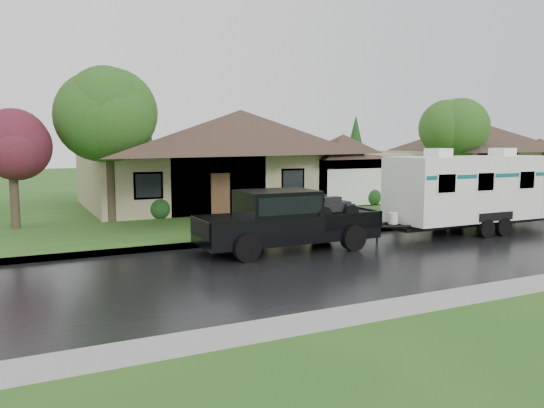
# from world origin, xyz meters

# --- Properties ---
(ground) EXTENTS (140.00, 140.00, 0.00)m
(ground) POSITION_xyz_m (0.00, 0.00, 0.00)
(ground) COLOR #26571B
(ground) RESTS_ON ground
(road) EXTENTS (140.00, 8.00, 0.01)m
(road) POSITION_xyz_m (0.00, -2.00, 0.01)
(road) COLOR black
(road) RESTS_ON ground
(curb) EXTENTS (140.00, 0.50, 0.15)m
(curb) POSITION_xyz_m (0.00, 2.25, 0.07)
(curb) COLOR gray
(curb) RESTS_ON ground
(lawn) EXTENTS (140.00, 26.00, 0.15)m
(lawn) POSITION_xyz_m (0.00, 15.00, 0.07)
(lawn) COLOR #26571B
(lawn) RESTS_ON ground
(house_main) EXTENTS (19.44, 10.80, 6.90)m
(house_main) POSITION_xyz_m (2.29, 13.84, 3.59)
(house_main) COLOR gray
(house_main) RESTS_ON lawn
(house_neighbor) EXTENTS (15.12, 9.72, 6.45)m
(house_neighbor) POSITION_xyz_m (22.27, 14.34, 3.32)
(house_neighbor) COLOR tan
(house_neighbor) RESTS_ON lawn
(tree_left_green) EXTENTS (4.24, 4.24, 7.02)m
(tree_left_green) POSITION_xyz_m (-6.55, 9.13, 5.02)
(tree_left_green) COLOR #382B1E
(tree_left_green) RESTS_ON lawn
(tree_red) EXTENTS (2.99, 2.99, 4.95)m
(tree_red) POSITION_xyz_m (-10.54, 8.79, 3.58)
(tree_red) COLOR #382B1E
(tree_red) RESTS_ON lawn
(tree_right_green) EXTENTS (3.91, 3.91, 6.47)m
(tree_right_green) POSITION_xyz_m (15.07, 9.85, 4.64)
(tree_right_green) COLOR #382B1E
(tree_right_green) RESTS_ON lawn
(shrub_row) EXTENTS (13.60, 1.00, 1.00)m
(shrub_row) POSITION_xyz_m (2.00, 9.30, 0.65)
(shrub_row) COLOR #143814
(shrub_row) RESTS_ON lawn
(pickup_truck) EXTENTS (6.39, 2.43, 2.13)m
(pickup_truck) POSITION_xyz_m (-2.13, 0.26, 1.14)
(pickup_truck) COLOR black
(pickup_truck) RESTS_ON ground
(travel_trailer) EXTENTS (7.88, 2.77, 3.54)m
(travel_trailer) POSITION_xyz_m (6.69, 0.26, 1.88)
(travel_trailer) COLOR white
(travel_trailer) RESTS_ON ground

